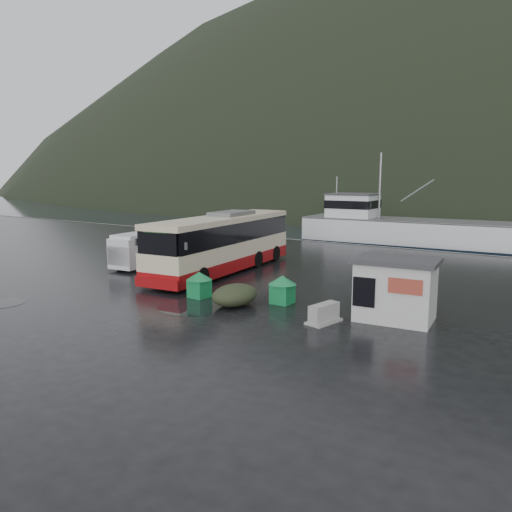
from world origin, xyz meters
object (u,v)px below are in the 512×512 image
Objects in this scene: ticket_kiosk at (394,320)px; fishing_trawler at (405,237)px; waste_bin_left at (200,297)px; jersey_barrier_a at (324,323)px; white_van at (148,266)px; dome_tent at (235,305)px; waste_bin_right at (282,303)px; jersey_barrier_b at (389,316)px; coach_bus at (223,271)px.

fishing_trawler is (-8.14, 27.83, 0.00)m from ticket_kiosk.
waste_bin_left reaches higher than jersey_barrier_a.
waste_bin_left is at bearing -176.33° from ticket_kiosk.
white_van is 2.17× the size of dome_tent.
jersey_barrier_a is at bearing -24.13° from white_van.
ticket_kiosk is (17.66, -3.13, 0.00)m from white_van.
ticket_kiosk reaches higher than waste_bin_right.
ticket_kiosk reaches higher than white_van.
fishing_trawler is (-1.25, 29.65, 0.00)m from dome_tent.
fishing_trawler reaches higher than jersey_barrier_b.
waste_bin_right is at bearing -172.90° from jersey_barrier_b.
dome_tent is at bearing 177.78° from jersey_barrier_a.
white_van is at bearing 164.07° from ticket_kiosk.
fishing_trawler is at bearing 92.42° from dome_tent.
coach_bus is at bearing 131.01° from dome_tent.
jersey_barrier_b is (4.91, 0.61, 0.00)m from waste_bin_right.
waste_bin_right is at bearing 17.95° from waste_bin_left.
waste_bin_left is at bearing -167.94° from jersey_barrier_b.
waste_bin_left is at bearing -34.77° from white_van.
fishing_trawler is at bearing 101.15° from jersey_barrier_a.
waste_bin_left is 0.81× the size of jersey_barrier_a.
dome_tent is 4.63m from jersey_barrier_a.
white_van reaches higher than jersey_barrier_b.
ticket_kiosk is (12.35, -4.46, 0.00)m from coach_bus.
jersey_barrier_a is (3.00, -1.74, 0.00)m from waste_bin_right.
jersey_barrier_b is (-0.36, 0.34, 0.00)m from ticket_kiosk.
white_van is 4.27× the size of waste_bin_left.
white_van is at bearing -171.89° from coach_bus.
waste_bin_right is 0.06× the size of fishing_trawler.
waste_bin_left is at bearing -68.55° from coach_bus.
waste_bin_right is 0.75× the size of jersey_barrier_b.
white_van is 17.52m from jersey_barrier_b.
waste_bin_right reaches higher than jersey_barrier_b.
ticket_kiosk is at bearing 9.55° from waste_bin_left.
coach_bus is at bearing 161.08° from jersey_barrier_b.
ticket_kiosk reaches higher than dome_tent.
coach_bus is at bearing 154.28° from ticket_kiosk.
fishing_trawler reaches higher than waste_bin_left.
dome_tent is (5.47, -6.28, 0.00)m from coach_bus.
dome_tent is at bearing -90.56° from fishing_trawler.
waste_bin_left is at bearing -162.05° from waste_bin_right.
waste_bin_left is at bearing 173.40° from dome_tent.
waste_bin_right is 4.95m from jersey_barrier_b.
coach_bus is 3.94× the size of ticket_kiosk.
jersey_barrier_a is (4.63, -0.18, 0.00)m from dome_tent.
waste_bin_right is at bearing 149.93° from jersey_barrier_a.
white_van is at bearing 155.29° from dome_tent.
coach_bus is 0.56× the size of fishing_trawler.
waste_bin_right is 5.27m from ticket_kiosk.
jersey_barrier_b is (8.88, 1.90, 0.00)m from waste_bin_left.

